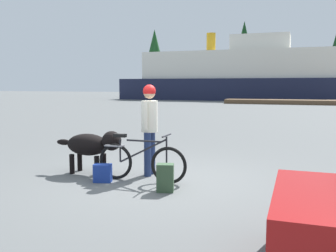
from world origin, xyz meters
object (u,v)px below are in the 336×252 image
Objects in this scene: person_cyclist at (149,120)px; ferry_boat at (238,76)px; handbag_pannier at (103,173)px; dog at (92,145)px; backpack at (165,178)px; bicycle at (141,162)px.

person_cyclist is 0.07× the size of ferry_boat.
ferry_boat is at bearing 95.15° from handbag_pannier.
dog is 3.10× the size of backpack.
person_cyclist is 5.33× the size of handbag_pannier.
backpack is at bearing -36.04° from bicycle.
bicycle is 0.88m from person_cyclist.
dog is at bearing -165.87° from person_cyclist.
person_cyclist is at bearing -83.86° from ferry_boat.
dog is at bearing 158.51° from backpack.
ferry_boat is (-3.07, 39.32, 2.21)m from dog.
bicycle is 3.71× the size of backpack.
backpack is (0.68, -1.00, -0.85)m from person_cyclist.
ferry_boat is at bearing 96.10° from bicycle.
backpack is 0.02× the size of ferry_boat.
backpack is 1.40× the size of handbag_pannier.
bicycle reaches higher than dog.
person_cyclist is at bearing 14.13° from dog.
dog reaches higher than backpack.
bicycle reaches higher than handbag_pannier.
handbag_pannier is (-0.61, -0.80, -0.92)m from person_cyclist.
handbag_pannier is at bearing -44.87° from dog.
dog is 0.05× the size of ferry_boat.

